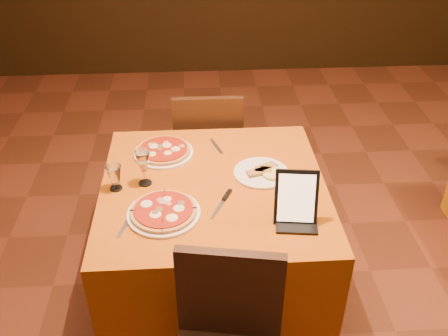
{
  "coord_description": "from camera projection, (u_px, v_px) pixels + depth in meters",
  "views": [
    {
      "loc": [
        -0.64,
        -1.63,
        2.19
      ],
      "look_at": [
        -0.51,
        0.32,
        0.86
      ],
      "focal_mm": 40.0,
      "sensor_mm": 36.0,
      "label": 1
    }
  ],
  "objects": [
    {
      "name": "knife",
      "position": [
        220.0,
        206.0,
        2.3
      ],
      "size": [
        0.1,
        0.18,
        0.01
      ],
      "primitive_type": "cube",
      "rotation": [
        0.0,
        0.0,
        1.11
      ],
      "color": "silver",
      "rests_on": "main_table"
    },
    {
      "name": "water_glass",
      "position": [
        115.0,
        178.0,
        2.38
      ],
      "size": [
        0.1,
        0.1,
        0.13
      ],
      "primitive_type": null,
      "rotation": [
        0.0,
        0.0,
        0.32
      ],
      "color": "silver",
      "rests_on": "main_table"
    },
    {
      "name": "cutlet_dish",
      "position": [
        261.0,
        172.0,
        2.51
      ],
      "size": [
        0.28,
        0.28,
        0.03
      ],
      "rotation": [
        0.0,
        0.0,
        -0.07
      ],
      "color": "white",
      "rests_on": "main_table"
    },
    {
      "name": "fork_far",
      "position": [
        216.0,
        146.0,
        2.73
      ],
      "size": [
        0.07,
        0.16,
        0.01
      ],
      "primitive_type": "cube",
      "rotation": [
        0.0,
        0.0,
        1.9
      ],
      "color": "#B8BAC0",
      "rests_on": "main_table"
    },
    {
      "name": "floor",
      "position": [
        325.0,
        336.0,
        2.61
      ],
      "size": [
        6.0,
        7.0,
        0.01
      ],
      "primitive_type": "cube",
      "color": "#5E2D19",
      "rests_on": "ground"
    },
    {
      "name": "pizza_far",
      "position": [
        164.0,
        152.0,
        2.67
      ],
      "size": [
        0.32,
        0.32,
        0.03
      ],
      "rotation": [
        0.0,
        0.0,
        -0.31
      ],
      "color": "white",
      "rests_on": "main_table"
    },
    {
      "name": "chair_main_far",
      "position": [
        208.0,
        147.0,
        3.29
      ],
      "size": [
        0.45,
        0.45,
        0.91
      ],
      "primitive_type": null,
      "rotation": [
        0.0,
        0.0,
        3.13
      ],
      "color": "black",
      "rests_on": "floor"
    },
    {
      "name": "main_table",
      "position": [
        214.0,
        242.0,
        2.65
      ],
      "size": [
        1.1,
        1.1,
        0.75
      ],
      "primitive_type": "cube",
      "color": "#B0530B",
      "rests_on": "floor"
    },
    {
      "name": "fork_near",
      "position": [
        125.0,
        225.0,
        2.19
      ],
      "size": [
        0.06,
        0.16,
        0.01
      ],
      "primitive_type": "cube",
      "rotation": [
        0.0,
        0.0,
        1.28
      ],
      "color": "#BBBAC2",
      "rests_on": "main_table"
    },
    {
      "name": "tablet",
      "position": [
        296.0,
        197.0,
        2.16
      ],
      "size": [
        0.2,
        0.12,
        0.23
      ],
      "primitive_type": "cube",
      "rotation": [
        -0.35,
        0.0,
        -0.13
      ],
      "color": "black",
      "rests_on": "main_table"
    },
    {
      "name": "wine_glass",
      "position": [
        144.0,
        168.0,
        2.4
      ],
      "size": [
        0.09,
        0.09,
        0.19
      ],
      "primitive_type": null,
      "rotation": [
        0.0,
        0.0,
        -0.35
      ],
      "color": "#FDD390",
      "rests_on": "main_table"
    },
    {
      "name": "pizza_near",
      "position": [
        164.0,
        212.0,
        2.24
      ],
      "size": [
        0.33,
        0.33,
        0.03
      ],
      "rotation": [
        0.0,
        0.0,
        -0.4
      ],
      "color": "white",
      "rests_on": "main_table"
    }
  ]
}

